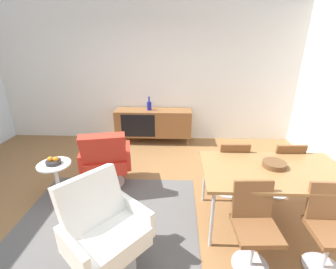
# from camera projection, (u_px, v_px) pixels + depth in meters

# --- Properties ---
(ground_plane) EXTENTS (8.32, 8.32, 0.00)m
(ground_plane) POSITION_uv_depth(u_px,v_px,m) (125.00, 211.00, 3.08)
(ground_plane) COLOR olive
(wall_back) EXTENTS (6.80, 0.12, 2.80)m
(wall_back) POSITION_uv_depth(u_px,v_px,m) (147.00, 75.00, 4.96)
(wall_back) COLOR white
(wall_back) RESTS_ON ground_plane
(sideboard) EXTENTS (1.60, 0.45, 0.72)m
(sideboard) POSITION_uv_depth(u_px,v_px,m) (153.00, 123.00, 5.03)
(sideboard) COLOR brown
(sideboard) RESTS_ON ground_plane
(vase_cobalt) EXTENTS (0.09, 0.09, 0.28)m
(vase_cobalt) POSITION_uv_depth(u_px,v_px,m) (149.00, 106.00, 4.90)
(vase_cobalt) COLOR navy
(vase_cobalt) RESTS_ON sideboard
(dining_table) EXTENTS (1.60, 0.90, 0.74)m
(dining_table) POSITION_uv_depth(u_px,v_px,m) (274.00, 173.00, 2.64)
(dining_table) COLOR olive
(dining_table) RESTS_ON ground_plane
(wooden_bowl_on_table) EXTENTS (0.26, 0.26, 0.06)m
(wooden_bowl_on_table) POSITION_uv_depth(u_px,v_px,m) (274.00, 164.00, 2.67)
(wooden_bowl_on_table) COLOR brown
(wooden_bowl_on_table) RESTS_ON dining_table
(dining_chair_front_left) EXTENTS (0.42, 0.44, 0.86)m
(dining_chair_front_left) POSITION_uv_depth(u_px,v_px,m) (254.00, 224.00, 2.22)
(dining_chair_front_left) COLOR brown
(dining_chair_front_left) RESTS_ON ground_plane
(dining_chair_back_left) EXTENTS (0.41, 0.43, 0.86)m
(dining_chair_back_left) POSITION_uv_depth(u_px,v_px,m) (230.00, 165.00, 3.26)
(dining_chair_back_left) COLOR brown
(dining_chair_back_left) RESTS_ON ground_plane
(dining_chair_back_right) EXTENTS (0.42, 0.44, 0.86)m
(dining_chair_back_right) POSITION_uv_depth(u_px,v_px,m) (282.00, 166.00, 3.23)
(dining_chair_back_right) COLOR brown
(dining_chair_back_right) RESTS_ON ground_plane
(dining_chair_front_right) EXTENTS (0.40, 0.43, 0.86)m
(dining_chair_front_right) POSITION_uv_depth(u_px,v_px,m) (330.00, 226.00, 2.19)
(dining_chair_front_right) COLOR brown
(dining_chair_front_right) RESTS_ON ground_plane
(lounge_chair_red) EXTENTS (0.81, 0.77, 0.95)m
(lounge_chair_red) POSITION_uv_depth(u_px,v_px,m) (106.00, 158.00, 3.45)
(lounge_chair_red) COLOR red
(lounge_chair_red) RESTS_ON ground_plane
(armchair_black_shell) EXTENTS (0.90, 0.91, 0.95)m
(armchair_black_shell) POSITION_uv_depth(u_px,v_px,m) (103.00, 228.00, 2.18)
(armchair_black_shell) COLOR silver
(armchair_black_shell) RESTS_ON ground_plane
(side_table_round) EXTENTS (0.44, 0.44, 0.52)m
(side_table_round) POSITION_uv_depth(u_px,v_px,m) (56.00, 176.00, 3.27)
(side_table_round) COLOR white
(side_table_round) RESTS_ON ground_plane
(fruit_bowl) EXTENTS (0.20, 0.20, 0.11)m
(fruit_bowl) POSITION_uv_depth(u_px,v_px,m) (53.00, 161.00, 3.18)
(fruit_bowl) COLOR #262628
(fruit_bowl) RESTS_ON side_table_round
(area_rug) EXTENTS (2.20, 1.70, 0.01)m
(area_rug) POSITION_uv_depth(u_px,v_px,m) (110.00, 215.00, 3.00)
(area_rug) COLOR #595654
(area_rug) RESTS_ON ground_plane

